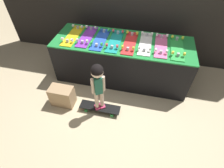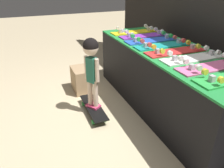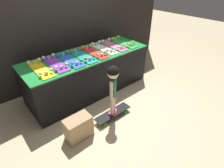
{
  "view_description": "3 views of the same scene",
  "coord_description": "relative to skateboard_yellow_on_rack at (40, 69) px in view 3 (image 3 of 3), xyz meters",
  "views": [
    {
      "loc": [
        0.4,
        -2.0,
        2.33
      ],
      "look_at": [
        -0.02,
        -0.17,
        0.44
      ],
      "focal_mm": 28.0,
      "sensor_mm": 36.0,
      "label": 1
    },
    {
      "loc": [
        2.01,
        -1.01,
        1.53
      ],
      "look_at": [
        -0.11,
        -0.15,
        0.39
      ],
      "focal_mm": 35.0,
      "sensor_mm": 36.0,
      "label": 2
    },
    {
      "loc": [
        -1.59,
        -1.98,
        2.04
      ],
      "look_at": [
        0.0,
        -0.14,
        0.46
      ],
      "focal_mm": 28.0,
      "sensor_mm": 36.0,
      "label": 3
    }
  ],
  "objects": [
    {
      "name": "skateboard_on_floor",
      "position": [
        0.7,
        -0.89,
        -0.71
      ],
      "size": [
        0.65,
        0.18,
        0.09
      ],
      "color": "black",
      "rests_on": "ground_plane"
    },
    {
      "name": "skateboard_pink_on_rack",
      "position": [
        1.5,
        0.02,
        0.0
      ],
      "size": [
        0.2,
        0.71,
        0.09
      ],
      "color": "pink",
      "rests_on": "display_rack"
    },
    {
      "name": "skateboard_white_on_rack",
      "position": [
        1.25,
        0.02,
        0.0
      ],
      "size": [
        0.2,
        0.71,
        0.09
      ],
      "color": "white",
      "rests_on": "display_rack"
    },
    {
      "name": "back_wall",
      "position": [
        0.88,
        0.74,
        0.5
      ],
      "size": [
        5.36,
        0.1,
        2.58
      ],
      "color": "black",
      "rests_on": "ground_plane"
    },
    {
      "name": "ground_plane",
      "position": [
        0.88,
        -0.52,
        -0.79
      ],
      "size": [
        16.0,
        16.0,
        0.0
      ],
      "primitive_type": "plane",
      "color": "beige"
    },
    {
      "name": "skateboard_red_on_rack",
      "position": [
        1.0,
        -0.01,
        0.0
      ],
      "size": [
        0.2,
        0.71,
        0.09
      ],
      "color": "red",
      "rests_on": "display_rack"
    },
    {
      "name": "skateboard_blue_on_rack",
      "position": [
        0.5,
        -0.01,
        0.0
      ],
      "size": [
        0.2,
        0.71,
        0.09
      ],
      "color": "blue",
      "rests_on": "display_rack"
    },
    {
      "name": "display_rack",
      "position": [
        0.88,
        0.02,
        -0.4
      ],
      "size": [
        2.34,
        0.83,
        0.77
      ],
      "color": "black",
      "rests_on": "ground_plane"
    },
    {
      "name": "storage_box",
      "position": [
        0.06,
        -0.88,
        -0.61
      ],
      "size": [
        0.37,
        0.22,
        0.35
      ],
      "color": "tan",
      "rests_on": "ground_plane"
    },
    {
      "name": "skateboard_purple_on_rack",
      "position": [
        0.25,
        0.02,
        0.0
      ],
      "size": [
        0.2,
        0.71,
        0.09
      ],
      "color": "purple",
      "rests_on": "display_rack"
    },
    {
      "name": "child",
      "position": [
        0.7,
        -0.89,
        -0.1
      ],
      "size": [
        0.19,
        0.18,
        0.85
      ],
      "rotation": [
        0.0,
        0.0,
        0.55
      ],
      "color": "#E03D6B",
      "rests_on": "skateboard_on_floor"
    },
    {
      "name": "skateboard_yellow_on_rack",
      "position": [
        0.0,
        0.0,
        0.0
      ],
      "size": [
        0.2,
        0.71,
        0.09
      ],
      "color": "yellow",
      "rests_on": "display_rack"
    },
    {
      "name": "skateboard_green_on_rack",
      "position": [
        1.75,
        0.01,
        0.0
      ],
      "size": [
        0.2,
        0.71,
        0.09
      ],
      "color": "green",
      "rests_on": "display_rack"
    },
    {
      "name": "skateboard_teal_on_rack",
      "position": [
        0.75,
        -0.01,
        0.0
      ],
      "size": [
        0.2,
        0.71,
        0.09
      ],
      "color": "teal",
      "rests_on": "display_rack"
    }
  ]
}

